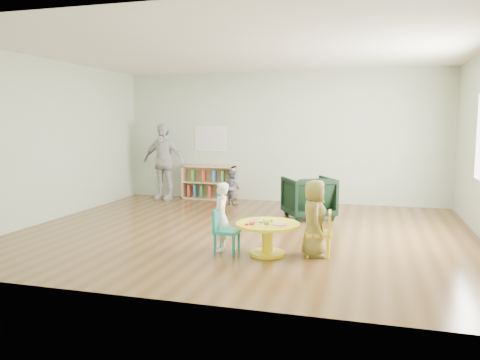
{
  "coord_description": "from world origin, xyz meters",
  "views": [
    {
      "loc": [
        1.9,
        -6.99,
        1.71
      ],
      "look_at": [
        0.02,
        -0.3,
        0.86
      ],
      "focal_mm": 35.0,
      "sensor_mm": 36.0,
      "label": 1
    }
  ],
  "objects_px": {
    "child_left": "(221,217)",
    "adult_caretaker": "(163,162)",
    "bookshelf": "(208,183)",
    "kid_chair_right": "(322,232)",
    "activity_table": "(268,233)",
    "child_right": "(314,218)",
    "toddler": "(232,187)",
    "armchair": "(309,197)",
    "kid_chair_left": "(224,229)"
  },
  "relations": [
    {
      "from": "child_left",
      "to": "adult_caretaker",
      "type": "xyz_separation_m",
      "value": [
        -2.53,
        3.63,
        0.39
      ]
    },
    {
      "from": "activity_table",
      "to": "armchair",
      "type": "height_order",
      "value": "armchair"
    },
    {
      "from": "bookshelf",
      "to": "child_right",
      "type": "height_order",
      "value": "child_right"
    },
    {
      "from": "kid_chair_left",
      "to": "adult_caretaker",
      "type": "bearing_deg",
      "value": -145.14
    },
    {
      "from": "activity_table",
      "to": "kid_chair_left",
      "type": "distance_m",
      "value": 0.58
    },
    {
      "from": "child_left",
      "to": "toddler",
      "type": "relative_size",
      "value": 1.25
    },
    {
      "from": "bookshelf",
      "to": "kid_chair_right",
      "type": "bearing_deg",
      "value": -53.09
    },
    {
      "from": "bookshelf",
      "to": "child_left",
      "type": "relative_size",
      "value": 1.31
    },
    {
      "from": "kid_chair_right",
      "to": "bookshelf",
      "type": "distance_m",
      "value": 4.89
    },
    {
      "from": "armchair",
      "to": "adult_caretaker",
      "type": "relative_size",
      "value": 0.48
    },
    {
      "from": "child_right",
      "to": "bookshelf",
      "type": "bearing_deg",
      "value": 23.46
    },
    {
      "from": "child_right",
      "to": "toddler",
      "type": "height_order",
      "value": "child_right"
    },
    {
      "from": "child_left",
      "to": "activity_table",
      "type": "bearing_deg",
      "value": 69.62
    },
    {
      "from": "activity_table",
      "to": "adult_caretaker",
      "type": "height_order",
      "value": "adult_caretaker"
    },
    {
      "from": "adult_caretaker",
      "to": "child_left",
      "type": "bearing_deg",
      "value": -50.04
    },
    {
      "from": "child_right",
      "to": "adult_caretaker",
      "type": "relative_size",
      "value": 0.58
    },
    {
      "from": "bookshelf",
      "to": "armchair",
      "type": "height_order",
      "value": "same"
    },
    {
      "from": "bookshelf",
      "to": "kid_chair_left",
      "type": "bearing_deg",
      "value": -67.79
    },
    {
      "from": "activity_table",
      "to": "adult_caretaker",
      "type": "xyz_separation_m",
      "value": [
        -3.18,
        3.68,
        0.56
      ]
    },
    {
      "from": "kid_chair_right",
      "to": "child_left",
      "type": "height_order",
      "value": "child_left"
    },
    {
      "from": "armchair",
      "to": "toddler",
      "type": "relative_size",
      "value": 1.12
    },
    {
      "from": "armchair",
      "to": "child_right",
      "type": "xyz_separation_m",
      "value": [
        0.39,
        -2.41,
        0.12
      ]
    },
    {
      "from": "kid_chair_left",
      "to": "kid_chair_right",
      "type": "height_order",
      "value": "kid_chair_right"
    },
    {
      "from": "armchair",
      "to": "adult_caretaker",
      "type": "xyz_separation_m",
      "value": [
        -3.38,
        1.17,
        0.48
      ]
    },
    {
      "from": "kid_chair_left",
      "to": "kid_chair_right",
      "type": "bearing_deg",
      "value": 98.97
    },
    {
      "from": "kid_chair_left",
      "to": "bookshelf",
      "type": "height_order",
      "value": "bookshelf"
    },
    {
      "from": "armchair",
      "to": "child_right",
      "type": "height_order",
      "value": "child_right"
    },
    {
      "from": "child_left",
      "to": "child_right",
      "type": "bearing_deg",
      "value": 75.9
    },
    {
      "from": "adult_caretaker",
      "to": "child_right",
      "type": "bearing_deg",
      "value": -38.42
    },
    {
      "from": "child_left",
      "to": "child_right",
      "type": "distance_m",
      "value": 1.24
    },
    {
      "from": "adult_caretaker",
      "to": "activity_table",
      "type": "bearing_deg",
      "value": -44.04
    },
    {
      "from": "kid_chair_left",
      "to": "bookshelf",
      "type": "bearing_deg",
      "value": -157.71
    },
    {
      "from": "kid_chair_left",
      "to": "toddler",
      "type": "height_order",
      "value": "toddler"
    },
    {
      "from": "child_right",
      "to": "toddler",
      "type": "bearing_deg",
      "value": 19.57
    },
    {
      "from": "armchair",
      "to": "adult_caretaker",
      "type": "bearing_deg",
      "value": -47.5
    },
    {
      "from": "kid_chair_left",
      "to": "child_left",
      "type": "relative_size",
      "value": 0.64
    },
    {
      "from": "bookshelf",
      "to": "armchair",
      "type": "xyz_separation_m",
      "value": [
        2.45,
        -1.53,
        0.01
      ]
    },
    {
      "from": "toddler",
      "to": "kid_chair_left",
      "type": "bearing_deg",
      "value": 140.54
    },
    {
      "from": "adult_caretaker",
      "to": "toddler",
      "type": "bearing_deg",
      "value": -1.22
    },
    {
      "from": "child_left",
      "to": "child_right",
      "type": "height_order",
      "value": "child_right"
    },
    {
      "from": "activity_table",
      "to": "child_left",
      "type": "height_order",
      "value": "child_left"
    },
    {
      "from": "armchair",
      "to": "adult_caretaker",
      "type": "height_order",
      "value": "adult_caretaker"
    },
    {
      "from": "toddler",
      "to": "activity_table",
      "type": "bearing_deg",
      "value": 149.17
    },
    {
      "from": "armchair",
      "to": "child_left",
      "type": "relative_size",
      "value": 0.9
    },
    {
      "from": "activity_table",
      "to": "kid_chair_right",
      "type": "bearing_deg",
      "value": 10.22
    },
    {
      "from": "child_left",
      "to": "toddler",
      "type": "bearing_deg",
      "value": 177.75
    },
    {
      "from": "activity_table",
      "to": "kid_chair_right",
      "type": "relative_size",
      "value": 1.42
    },
    {
      "from": "activity_table",
      "to": "kid_chair_right",
      "type": "xyz_separation_m",
      "value": [
        0.69,
        0.12,
        0.03
      ]
    },
    {
      "from": "armchair",
      "to": "child_left",
      "type": "height_order",
      "value": "child_left"
    },
    {
      "from": "activity_table",
      "to": "child_right",
      "type": "relative_size",
      "value": 0.84
    }
  ]
}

